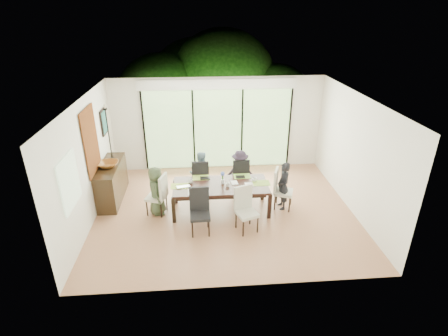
{
  "coord_description": "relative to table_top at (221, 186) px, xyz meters",
  "views": [
    {
      "loc": [
        -0.59,
        -7.12,
        4.43
      ],
      "look_at": [
        0.0,
        0.25,
        1.0
      ],
      "focal_mm": 28.0,
      "sensor_mm": 36.0,
      "label": 1
    }
  ],
  "objects": [
    {
      "name": "papers",
      "position": [
        0.7,
        -0.05,
        0.03
      ],
      "size": [
        0.27,
        0.2,
        0.0
      ],
      "primitive_type": "cube",
      "color": "white",
      "rests_on": "table_top"
    },
    {
      "name": "bowl",
      "position": [
        -2.66,
        0.69,
        0.33
      ],
      "size": [
        0.49,
        0.49,
        0.12
      ],
      "primitive_type": "imported",
      "color": "brown",
      "rests_on": "sideboard"
    },
    {
      "name": "art_frame",
      "position": [
        -2.87,
        1.68,
        1.09
      ],
      "size": [
        0.03,
        0.55,
        0.65
      ],
      "primitive_type": "cube",
      "color": "black",
      "rests_on": "wall_left"
    },
    {
      "name": "placemat_right",
      "position": [
        0.95,
        0.0,
        0.03
      ],
      "size": [
        0.4,
        0.29,
        0.01
      ],
      "primitive_type": "cube",
      "color": "olive",
      "rests_on": "table_top"
    },
    {
      "name": "hyacinth_stems",
      "position": [
        0.05,
        0.05,
        0.19
      ],
      "size": [
        0.04,
        0.04,
        0.15
      ],
      "primitive_type": "cylinder",
      "color": "#337226",
      "rests_on": "table_top"
    },
    {
      "name": "floor",
      "position": [
        0.1,
        -0.02,
        -0.66
      ],
      "size": [
        6.0,
        5.0,
        0.01
      ],
      "primitive_type": "cube",
      "color": "brown",
      "rests_on": "ground"
    },
    {
      "name": "placemat_far_l",
      "position": [
        -0.45,
        0.4,
        0.03
      ],
      "size": [
        0.4,
        0.29,
        0.01
      ],
      "primitive_type": "cube",
      "color": "#8AAC3D",
      "rests_on": "table_top"
    },
    {
      "name": "foliage_far",
      "position": [
        -0.5,
        6.48,
        0.96
      ],
      "size": [
        3.6,
        3.6,
        3.6
      ],
      "primitive_type": "sphere",
      "color": "#14380F",
      "rests_on": "ground"
    },
    {
      "name": "placemat_paper",
      "position": [
        -0.55,
        -0.3,
        0.03
      ],
      "size": [
        0.4,
        0.29,
        0.01
      ],
      "primitive_type": "cube",
      "color": "white",
      "rests_on": "table_top"
    },
    {
      "name": "candle",
      "position": [
        -2.66,
        1.14,
        1.63
      ],
      "size": [
        0.04,
        0.04,
        0.1
      ],
      "primitive_type": "cylinder",
      "color": "silver",
      "rests_on": "sideboard"
    },
    {
      "name": "person_left_end",
      "position": [
        -1.48,
        0.0,
        -0.07
      ],
      "size": [
        0.38,
        0.57,
        1.17
      ],
      "primitive_type": "imported",
      "rotation": [
        0.0,
        0.0,
        1.63
      ],
      "color": "#415035",
      "rests_on": "floor"
    },
    {
      "name": "tapestry",
      "position": [
        -2.87,
        0.38,
        1.04
      ],
      "size": [
        0.02,
        1.0,
        1.5
      ],
      "primitive_type": "cube",
      "color": "#914015",
      "rests_on": "wall_left"
    },
    {
      "name": "art_canvas",
      "position": [
        -2.85,
        1.68,
        1.09
      ],
      "size": [
        0.01,
        0.45,
        0.55
      ],
      "primitive_type": "cube",
      "color": "#19514D",
      "rests_on": "wall_left"
    },
    {
      "name": "foliage_mid",
      "position": [
        0.5,
        5.78,
        1.14
      ],
      "size": [
        4.0,
        4.0,
        4.0
      ],
      "primitive_type": "sphere",
      "color": "#14380F",
      "rests_on": "ground"
    },
    {
      "name": "side_window",
      "position": [
        -2.87,
        -1.22,
        0.84
      ],
      "size": [
        0.02,
        0.9,
        1.0
      ],
      "primitive_type": "cube",
      "color": "#8CAD7F",
      "rests_on": "wall_left"
    },
    {
      "name": "chair_far_left",
      "position": [
        -0.45,
        0.85,
        -0.15
      ],
      "size": [
        0.43,
        0.43,
        1.0
      ],
      "primitive_type": null,
      "rotation": [
        0.0,
        0.0,
        3.11
      ],
      "color": "black",
      "rests_on": "floor"
    },
    {
      "name": "wall_back",
      "position": [
        0.1,
        2.49,
        0.69
      ],
      "size": [
        6.0,
        0.02,
        2.7
      ],
      "primitive_type": "cube",
      "color": "white",
      "rests_on": "floor"
    },
    {
      "name": "chair_near_left",
      "position": [
        -0.5,
        -0.87,
        -0.15
      ],
      "size": [
        0.43,
        0.43,
        1.0
      ],
      "primitive_type": null,
      "rotation": [
        0.0,
        0.0,
        0.03
      ],
      "color": "black",
      "rests_on": "floor"
    },
    {
      "name": "cup_a",
      "position": [
        -0.7,
        0.15,
        0.07
      ],
      "size": [
        0.16,
        0.16,
        0.09
      ],
      "primitive_type": "imported",
      "rotation": [
        0.0,
        0.0,
        0.95
      ],
      "color": "white",
      "rests_on": "table_top"
    },
    {
      "name": "table_leg_fr",
      "position": [
        1.08,
        -0.43,
        -0.34
      ],
      "size": [
        0.08,
        0.08,
        0.63
      ],
      "primitive_type": "cube",
      "color": "black",
      "rests_on": "floor"
    },
    {
      "name": "mullion_a",
      "position": [
        -2.0,
        2.44,
        0.54
      ],
      "size": [
        0.05,
        0.04,
        2.3
      ],
      "primitive_type": "cube",
      "color": "black",
      "rests_on": "wall_back"
    },
    {
      "name": "table_leg_br",
      "position": [
        1.08,
        0.43,
        -0.34
      ],
      "size": [
        0.08,
        0.08,
        0.63
      ],
      "primitive_type": "cube",
      "color": "black",
      "rests_on": "floor"
    },
    {
      "name": "chair_left_end",
      "position": [
        -1.5,
        0.0,
        -0.15
      ],
      "size": [
        0.52,
        0.52,
        1.0
      ],
      "primitive_type": null,
      "rotation": [
        0.0,
        0.0,
        -1.87
      ],
      "color": "silver",
      "rests_on": "floor"
    },
    {
      "name": "wall_right",
      "position": [
        3.11,
        -0.02,
        0.69
      ],
      "size": [
        0.02,
        5.0,
        2.7
      ],
      "primitive_type": "cube",
      "color": "silver",
      "rests_on": "floor"
    },
    {
      "name": "placemat_left",
      "position": [
        -0.95,
        0.0,
        0.03
      ],
      "size": [
        0.4,
        0.29,
        0.01
      ],
      "primitive_type": "cube",
      "color": "#9DB440",
      "rests_on": "table_top"
    },
    {
      "name": "person_right_end",
      "position": [
        1.48,
        0.0,
        -0.07
      ],
      "size": [
        0.39,
        0.57,
        1.17
      ],
      "primitive_type": "imported",
      "rotation": [
        0.0,
        0.0,
        -1.49
      ],
      "color": "black",
      "rests_on": "floor"
    },
    {
      "name": "candlestick_pan",
      "position": [
        -2.66,
        1.14,
        1.57
      ],
      "size": [
        0.1,
        0.1,
        0.03
      ],
      "primitive_type": "cylinder",
      "color": "black",
      "rests_on": "sideboard"
    },
    {
      "name": "rail_top",
      "position": [
        0.1,
        4.18,
        -0.11
      ],
      "size": [
        6.0,
        0.08,
        0.06
      ],
      "primitive_type": "cube",
      "color": "brown",
      "rests_on": "deck"
    },
    {
      "name": "person_far_left",
      "position": [
        -0.45,
        0.83,
        -0.07
      ],
      "size": [
        0.57,
        0.38,
        1.17
      ],
      "primitive_type": "imported",
      "rotation": [
        0.0,
        0.0,
        3.21
      ],
      "color": "#779AAC",
      "rests_on": "floor"
    },
    {
      "name": "chair_right_end",
      "position": [
        1.5,
        0.0,
        -0.15
      ],
      "size": [
        0.54,
        0.54,
        1.0
      ],
      "primitive_type": null,
      "rotation": [
        0.0,
        0.0,
        1.22
      ],
      "color": "silver",
      "rests_on": "floor"
    },
    {
      "name": "platter_base",
      "position": [
        -0.55,
        -0.3,
        0.04
      ],
      "size": [
        0.24,
        0.24,
        0.02
      ],
      "primitive_type": "cube",
      "color": "white",
      "rests_on": "table_top"
    },
    {
      "name": "sideboard",
      "position": [
        -2.66,
        0.79,
        -0.19
      ],
      "size": [
        0.46,
        1.64,
        0.92
      ],
      "primitive_type": "cube",
      "color": "black",
      "rests_on": "floor"
    },
    {
      "name": "table_leg_bl",
      "position": [
        -1.08,
        0.43,
        -0.34
      ],
      "size": [
        0.08,
        0.08,
        0.63
      ],
      "primitive_type": "cube",
      "color": "black",
      "rests_on": "floor"
    },
    {
      "name": "tablet_far_l",
      "position": [
        -0.35,
        0.35,
        0.04
      ],
      "size": [
        0.24,
        0.16,
        0.01
      ],
      "primitive_type": "cube",
      "color": "black",
      "rests_on": "table_top"
    },
    {
      "name": "blinds_header",
      "position": [
        0.1,
        2.44,
        1.84
      ],
      "size": [
        4.4,
        0.06,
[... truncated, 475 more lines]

